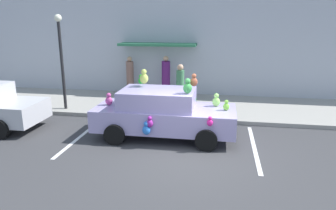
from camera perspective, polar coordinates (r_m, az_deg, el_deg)
ground_plane at (r=8.75m, az=3.71°, el=-9.40°), size 60.00×60.00×0.00m
sidewalk at (r=13.42m, az=6.01°, el=-0.29°), size 24.00×4.00×0.15m
storefront_building at (r=15.09m, az=6.84°, el=13.40°), size 24.00×1.25×6.40m
parking_stripe_front at (r=9.69m, az=15.43°, el=-7.42°), size 0.12×3.60×0.01m
parking_stripe_rear at (r=10.59m, az=-15.57°, el=-5.46°), size 0.12×3.60×0.01m
plush_covered_car at (r=9.91m, az=-0.88°, el=-1.43°), size 4.41×2.09×2.13m
teddy_bear_on_sidewalk at (r=12.09m, az=1.68°, el=0.23°), size 0.42×0.35×0.79m
street_lamp_post at (r=13.05m, az=-18.92°, el=9.10°), size 0.28×0.28×3.71m
pedestrian_near_shopfront at (r=15.28m, az=-6.92°, el=5.14°), size 0.35×0.35×1.82m
pedestrian_walking_past at (r=14.76m, az=-0.38°, el=5.01°), size 0.39×0.39×1.90m
pedestrian_by_lamp at (r=12.69m, az=2.23°, el=3.20°), size 0.32×0.32×1.80m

